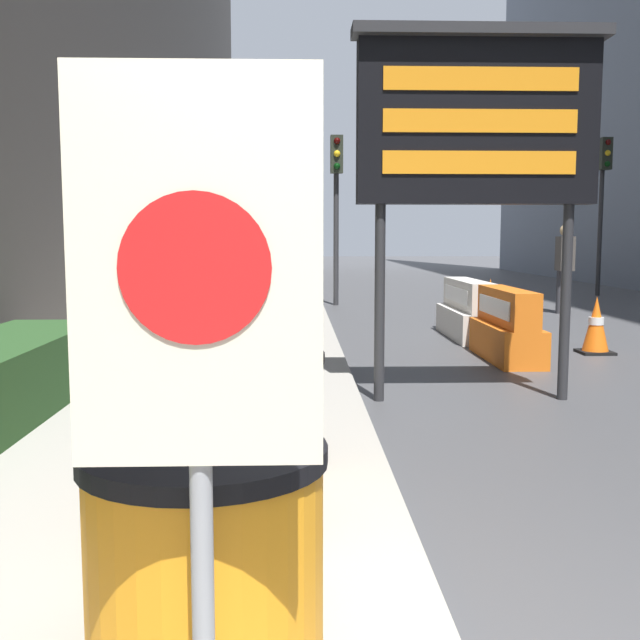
{
  "coord_description": "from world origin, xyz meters",
  "views": [
    {
      "loc": [
        -0.59,
        -1.95,
        1.58
      ],
      "look_at": [
        -0.26,
        8.24,
        0.45
      ],
      "focal_mm": 42.0,
      "sensor_mm": 36.0,
      "label": 1
    }
  ],
  "objects_px": {
    "traffic_light_near_curb": "(336,183)",
    "traffic_light_far_side": "(603,182)",
    "pedestrian_worker": "(565,261)",
    "barrel_drum_foreground": "(205,559)",
    "traffic_cone_near": "(490,299)",
    "warning_sign": "(197,312)",
    "jersey_barrier_orange_near": "(507,329)",
    "jersey_barrier_white": "(468,312)",
    "barrel_drum_middle": "(228,468)",
    "message_board": "(477,123)",
    "traffic_cone_mid": "(596,326)",
    "barrel_drum_back": "(256,416)"
  },
  "relations": [
    {
      "from": "traffic_cone_near",
      "to": "traffic_cone_mid",
      "type": "relative_size",
      "value": 1.0
    },
    {
      "from": "barrel_drum_middle",
      "to": "traffic_light_near_curb",
      "type": "xyz_separation_m",
      "value": [
        1.25,
        13.91,
        2.29
      ]
    },
    {
      "from": "jersey_barrier_orange_near",
      "to": "pedestrian_worker",
      "type": "relative_size",
      "value": 0.97
    },
    {
      "from": "barrel_drum_foreground",
      "to": "traffic_cone_near",
      "type": "relative_size",
      "value": 1.04
    },
    {
      "from": "traffic_cone_near",
      "to": "jersey_barrier_white",
      "type": "bearing_deg",
      "value": -111.54
    },
    {
      "from": "barrel_drum_foreground",
      "to": "traffic_cone_near",
      "type": "xyz_separation_m",
      "value": [
        4.06,
        11.92,
        -0.13
      ]
    },
    {
      "from": "barrel_drum_foreground",
      "to": "barrel_drum_back",
      "type": "relative_size",
      "value": 1.0
    },
    {
      "from": "traffic_cone_mid",
      "to": "barrel_drum_middle",
      "type": "bearing_deg",
      "value": -123.72
    },
    {
      "from": "barrel_drum_back",
      "to": "jersey_barrier_orange_near",
      "type": "xyz_separation_m",
      "value": [
        2.96,
        5.13,
        -0.11
      ]
    },
    {
      "from": "barrel_drum_middle",
      "to": "message_board",
      "type": "xyz_separation_m",
      "value": [
        2.02,
        3.73,
        2.13
      ]
    },
    {
      "from": "barrel_drum_foreground",
      "to": "barrel_drum_back",
      "type": "distance_m",
      "value": 1.98
    },
    {
      "from": "message_board",
      "to": "pedestrian_worker",
      "type": "distance_m",
      "value": 9.21
    },
    {
      "from": "barrel_drum_back",
      "to": "jersey_barrier_orange_near",
      "type": "relative_size",
      "value": 0.46
    },
    {
      "from": "warning_sign",
      "to": "message_board",
      "type": "xyz_separation_m",
      "value": [
        1.95,
        5.25,
        1.25
      ]
    },
    {
      "from": "message_board",
      "to": "pedestrian_worker",
      "type": "relative_size",
      "value": 1.9
    },
    {
      "from": "barrel_drum_middle",
      "to": "jersey_barrier_orange_near",
      "type": "relative_size",
      "value": 0.46
    },
    {
      "from": "jersey_barrier_white",
      "to": "traffic_cone_mid",
      "type": "relative_size",
      "value": 2.65
    },
    {
      "from": "barrel_drum_middle",
      "to": "traffic_light_near_curb",
      "type": "bearing_deg",
      "value": 84.85
    },
    {
      "from": "traffic_light_near_curb",
      "to": "traffic_light_far_side",
      "type": "distance_m",
      "value": 7.76
    },
    {
      "from": "barrel_drum_foreground",
      "to": "traffic_cone_mid",
      "type": "relative_size",
      "value": 1.04
    },
    {
      "from": "barrel_drum_back",
      "to": "traffic_cone_near",
      "type": "distance_m",
      "value": 10.71
    },
    {
      "from": "barrel_drum_back",
      "to": "traffic_cone_near",
      "type": "xyz_separation_m",
      "value": [
        4.0,
        9.94,
        -0.13
      ]
    },
    {
      "from": "barrel_drum_back",
      "to": "jersey_barrier_orange_near",
      "type": "bearing_deg",
      "value": 60.03
    },
    {
      "from": "jersey_barrier_white",
      "to": "traffic_cone_mid",
      "type": "xyz_separation_m",
      "value": [
        1.36,
        -1.71,
        -0.02
      ]
    },
    {
      "from": "barrel_drum_foreground",
      "to": "message_board",
      "type": "bearing_deg",
      "value": 66.95
    },
    {
      "from": "jersey_barrier_white",
      "to": "traffic_light_near_curb",
      "type": "xyz_separation_m",
      "value": [
        -1.78,
        5.61,
        2.41
      ]
    },
    {
      "from": "barrel_drum_back",
      "to": "message_board",
      "type": "height_order",
      "value": "message_board"
    },
    {
      "from": "pedestrian_worker",
      "to": "traffic_light_far_side",
      "type": "bearing_deg",
      "value": 154.82
    },
    {
      "from": "barrel_drum_back",
      "to": "barrel_drum_middle",
      "type": "bearing_deg",
      "value": -94.57
    },
    {
      "from": "traffic_cone_mid",
      "to": "traffic_light_far_side",
      "type": "height_order",
      "value": "traffic_light_far_side"
    },
    {
      "from": "jersey_barrier_orange_near",
      "to": "traffic_cone_near",
      "type": "distance_m",
      "value": 4.92
    },
    {
      "from": "traffic_cone_near",
      "to": "traffic_light_near_curb",
      "type": "xyz_separation_m",
      "value": [
        -2.82,
        2.99,
        2.42
      ]
    },
    {
      "from": "barrel_drum_middle",
      "to": "traffic_cone_near",
      "type": "height_order",
      "value": "barrel_drum_middle"
    },
    {
      "from": "barrel_drum_middle",
      "to": "traffic_light_near_curb",
      "type": "distance_m",
      "value": 14.16
    },
    {
      "from": "warning_sign",
      "to": "traffic_cone_mid",
      "type": "height_order",
      "value": "warning_sign"
    },
    {
      "from": "message_board",
      "to": "jersey_barrier_orange_near",
      "type": "bearing_deg",
      "value": 66.93
    },
    {
      "from": "jersey_barrier_white",
      "to": "traffic_light_near_curb",
      "type": "relative_size",
      "value": 0.54
    },
    {
      "from": "traffic_cone_mid",
      "to": "traffic_light_far_side",
      "type": "xyz_separation_m",
      "value": [
        4.14,
        10.0,
        2.65
      ]
    },
    {
      "from": "message_board",
      "to": "barrel_drum_back",
      "type": "bearing_deg",
      "value": -125.31
    },
    {
      "from": "jersey_barrier_orange_near",
      "to": "traffic_cone_near",
      "type": "bearing_deg",
      "value": 77.82
    },
    {
      "from": "barrel_drum_back",
      "to": "jersey_barrier_white",
      "type": "relative_size",
      "value": 0.39
    },
    {
      "from": "barrel_drum_back",
      "to": "traffic_cone_mid",
      "type": "distance_m",
      "value": 7.08
    },
    {
      "from": "traffic_light_near_curb",
      "to": "pedestrian_worker",
      "type": "xyz_separation_m",
      "value": [
        4.63,
        -1.97,
        -1.72
      ]
    },
    {
      "from": "jersey_barrier_orange_near",
      "to": "traffic_cone_mid",
      "type": "bearing_deg",
      "value": 19.01
    },
    {
      "from": "message_board",
      "to": "jersey_barrier_white",
      "type": "bearing_deg",
      "value": 77.43
    },
    {
      "from": "barrel_drum_middle",
      "to": "warning_sign",
      "type": "xyz_separation_m",
      "value": [
        0.07,
        -1.52,
        0.87
      ]
    },
    {
      "from": "message_board",
      "to": "traffic_cone_near",
      "type": "distance_m",
      "value": 7.82
    },
    {
      "from": "jersey_barrier_orange_near",
      "to": "pedestrian_worker",
      "type": "height_order",
      "value": "pedestrian_worker"
    },
    {
      "from": "barrel_drum_middle",
      "to": "message_board",
      "type": "height_order",
      "value": "message_board"
    },
    {
      "from": "warning_sign",
      "to": "jersey_barrier_orange_near",
      "type": "relative_size",
      "value": 1.05
    }
  ]
}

